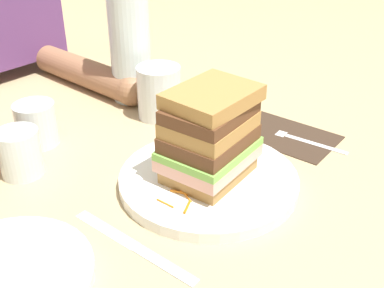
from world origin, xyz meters
name	(u,v)px	position (x,y,z in m)	size (l,w,h in m)	color
ground_plane	(206,187)	(0.00, 0.00, 0.00)	(3.00, 3.00, 0.00)	tan
main_plate	(207,179)	(0.01, 0.00, 0.01)	(0.26, 0.26, 0.02)	white
sandwich	(209,135)	(0.01, 0.00, 0.08)	(0.14, 0.11, 0.13)	#A87A42
carrot_shred_0	(179,189)	(-0.05, 0.01, 0.02)	(0.00, 0.00, 0.02)	orange
carrot_shred_1	(179,192)	(-0.05, 0.00, 0.02)	(0.00, 0.00, 0.03)	orange
carrot_shred_2	(187,207)	(-0.07, -0.03, 0.02)	(0.00, 0.00, 0.03)	orange
carrot_shred_3	(164,203)	(-0.09, 0.00, 0.02)	(0.00, 0.00, 0.03)	orange
carrot_shred_4	(187,196)	(-0.06, -0.01, 0.02)	(0.00, 0.00, 0.03)	orange
carrot_shred_5	(238,146)	(0.10, 0.02, 0.02)	(0.00, 0.00, 0.02)	orange
carrot_shred_6	(243,146)	(0.11, 0.01, 0.02)	(0.00, 0.00, 0.03)	orange
carrot_shred_7	(246,156)	(0.08, -0.01, 0.02)	(0.00, 0.00, 0.03)	orange
carrot_shred_8	(238,151)	(0.09, 0.01, 0.02)	(0.00, 0.00, 0.03)	orange
carrot_shred_9	(248,151)	(0.10, -0.01, 0.02)	(0.00, 0.00, 0.03)	orange
carrot_shred_10	(233,149)	(0.09, 0.02, 0.02)	(0.00, 0.00, 0.02)	orange
carrot_shred_11	(237,149)	(0.09, 0.01, 0.02)	(0.00, 0.00, 0.02)	orange
carrot_shred_12	(241,156)	(0.08, -0.01, 0.02)	(0.00, 0.00, 0.03)	orange
carrot_shred_13	(240,152)	(0.09, 0.00, 0.02)	(0.00, 0.00, 0.02)	orange
napkin_dark	(286,135)	(0.21, -0.01, 0.00)	(0.12, 0.17, 0.00)	#38281E
fork	(298,137)	(0.21, -0.03, 0.00)	(0.03, 0.17, 0.00)	silver
knife	(136,247)	(-0.16, -0.02, 0.00)	(0.02, 0.20, 0.00)	silver
juice_glass	(159,96)	(0.12, 0.21, 0.04)	(0.08, 0.08, 0.10)	white
water_bottle	(129,27)	(0.15, 0.31, 0.15)	(0.08, 0.08, 0.32)	silver
empty_tumbler_0	(20,153)	(-0.15, 0.23, 0.04)	(0.06, 0.06, 0.07)	silver
empty_tumbler_1	(36,124)	(-0.08, 0.30, 0.04)	(0.07, 0.07, 0.07)	silver
side_plate	(4,278)	(-0.29, 0.05, 0.01)	(0.20, 0.20, 0.02)	white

